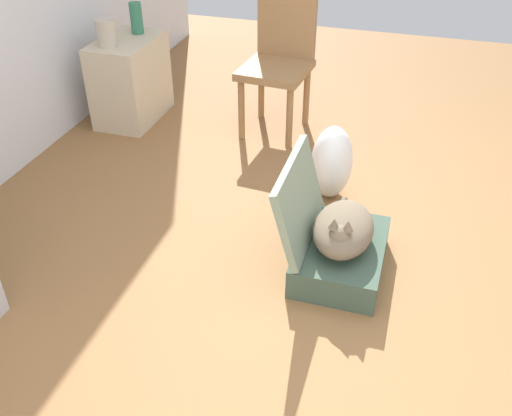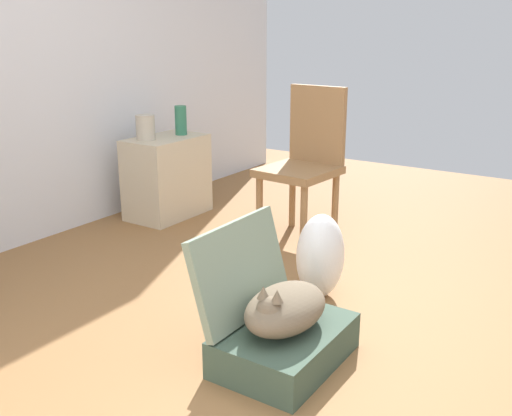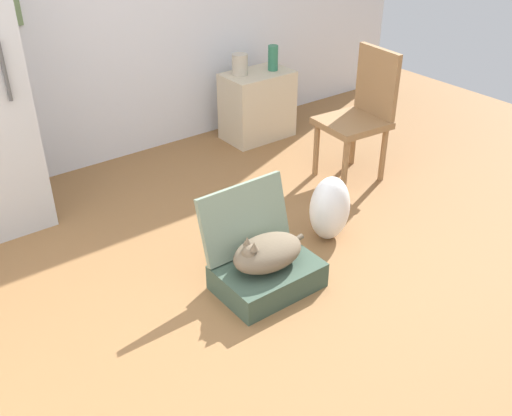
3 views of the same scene
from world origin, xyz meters
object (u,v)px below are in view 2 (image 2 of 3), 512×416
(cat, at_px, (285,308))
(vase_short, at_px, (181,120))
(plastic_bag_white, at_px, (320,256))
(side_table, at_px, (167,177))
(suitcase_base, at_px, (285,345))
(vase_tall, at_px, (145,127))
(chair, at_px, (306,159))

(cat, bearing_deg, vase_short, 50.80)
(cat, xyz_separation_m, plastic_bag_white, (0.64, 0.17, -0.03))
(side_table, bearing_deg, cat, -125.76)
(suitcase_base, relative_size, vase_tall, 3.31)
(suitcase_base, bearing_deg, vase_short, 50.95)
(plastic_bag_white, bearing_deg, vase_short, 63.88)
(cat, bearing_deg, suitcase_base, -3.18)
(suitcase_base, xyz_separation_m, side_table, (1.24, 1.74, 0.21))
(plastic_bag_white, distance_m, chair, 0.98)
(side_table, bearing_deg, chair, -80.84)
(plastic_bag_white, relative_size, vase_tall, 2.54)
(cat, height_order, vase_short, vase_short)
(vase_tall, bearing_deg, chair, -73.90)
(vase_short, bearing_deg, suitcase_base, -129.05)
(suitcase_base, xyz_separation_m, plastic_bag_white, (0.64, 0.17, 0.14))
(side_table, height_order, vase_short, vase_short)
(cat, relative_size, side_table, 0.87)
(plastic_bag_white, bearing_deg, chair, 33.83)
(vase_short, distance_m, chair, 1.03)
(side_table, xyz_separation_m, vase_tall, (-0.15, 0.05, 0.38))
(plastic_bag_white, bearing_deg, cat, -164.93)
(vase_short, bearing_deg, vase_tall, 166.56)
(cat, height_order, chair, chair)
(cat, height_order, plastic_bag_white, plastic_bag_white)
(vase_tall, xyz_separation_m, vase_short, (0.29, -0.07, 0.02))
(vase_tall, bearing_deg, vase_short, -13.44)
(vase_tall, relative_size, chair, 0.18)
(cat, relative_size, vase_tall, 2.94)
(suitcase_base, bearing_deg, plastic_bag_white, 15.26)
(suitcase_base, height_order, side_table, side_table)
(vase_tall, bearing_deg, plastic_bag_white, -106.03)
(plastic_bag_white, xyz_separation_m, side_table, (0.61, 1.56, 0.07))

